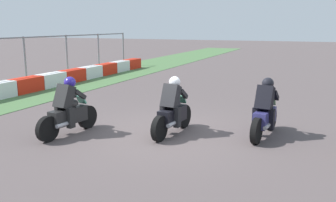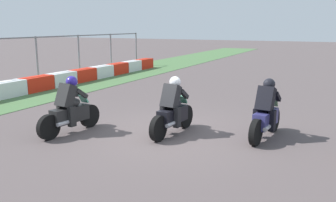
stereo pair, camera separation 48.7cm
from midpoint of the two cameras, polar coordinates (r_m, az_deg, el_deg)
name	(u,v)px [view 1 (the left image)]	position (r m, az deg, el deg)	size (l,w,h in m)	color
ground_plane	(168,133)	(9.57, -1.41, -5.16)	(120.00, 120.00, 0.00)	#544949
rider_lane_a	(265,113)	(9.44, 13.65, -1.81)	(2.04, 0.58, 1.51)	black
rider_lane_b	(173,111)	(9.38, -0.77, -1.55)	(2.04, 0.55, 1.51)	black
rider_lane_c	(68,111)	(9.74, -16.89, -1.57)	(2.04, 0.58, 1.51)	black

